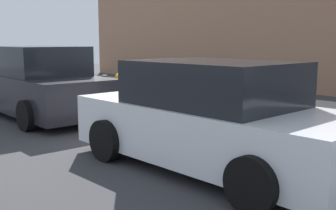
{
  "coord_description": "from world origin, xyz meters",
  "views": [
    {
      "loc": [
        -8.41,
        6.12,
        1.83
      ],
      "look_at": [
        -2.14,
        0.44,
        0.51
      ],
      "focal_mm": 44.12,
      "sensor_mm": 36.0,
      "label": 1
    }
  ],
  "objects": [
    {
      "name": "suitcase_black_3",
      "position": [
        -2.37,
        -0.73,
        0.43
      ],
      "size": [
        0.5,
        0.28,
        0.8
      ],
      "color": "black",
      "rests_on": "sidewalk_curb"
    },
    {
      "name": "suitcase_teal_4",
      "position": [
        -1.85,
        -0.82,
        0.42
      ],
      "size": [
        0.38,
        0.21,
        0.84
      ],
      "color": "#0F606B",
      "rests_on": "sidewalk_curb"
    },
    {
      "name": "suitcase_silver_1",
      "position": [
        -3.38,
        -0.81,
        0.49
      ],
      "size": [
        0.46,
        0.21,
        0.91
      ],
      "color": "#9EA0A8",
      "rests_on": "sidewalk_curb"
    },
    {
      "name": "parked_car_white_0",
      "position": [
        -4.54,
        1.76,
        0.73
      ],
      "size": [
        4.38,
        2.08,
        1.55
      ],
      "color": "silver",
      "rests_on": "ground_plane"
    },
    {
      "name": "suitcase_red_5",
      "position": [
        -1.35,
        -0.77,
        0.42
      ],
      "size": [
        0.48,
        0.2,
        0.78
      ],
      "color": "red",
      "rests_on": "sidewalk_curb"
    },
    {
      "name": "ground_plane",
      "position": [
        0.0,
        0.0,
        0.0
      ],
      "size": [
        40.0,
        40.0,
        0.0
      ],
      "primitive_type": "plane",
      "color": "#333335"
    },
    {
      "name": "suitcase_navy_2",
      "position": [
        -2.89,
        -0.68,
        0.52
      ],
      "size": [
        0.39,
        0.26,
        1.0
      ],
      "color": "navy",
      "rests_on": "sidewalk_curb"
    },
    {
      "name": "parked_car_charcoal_1",
      "position": [
        1.07,
        1.76,
        0.79
      ],
      "size": [
        4.62,
        2.1,
        1.7
      ],
      "color": "black",
      "rests_on": "ground_plane"
    },
    {
      "name": "suitcase_olive_6",
      "position": [
        -0.85,
        -0.68,
        0.4
      ],
      "size": [
        0.36,
        0.22,
        0.73
      ],
      "color": "#59601E",
      "rests_on": "sidewalk_curb"
    },
    {
      "name": "fire_hydrant",
      "position": [
        1.25,
        -0.74,
        0.55
      ],
      "size": [
        0.39,
        0.21,
        0.78
      ],
      "color": "#D89E0C",
      "rests_on": "sidewalk_curb"
    },
    {
      "name": "sidewalk_curb",
      "position": [
        0.0,
        -2.5,
        0.07
      ],
      "size": [
        18.0,
        5.0,
        0.14
      ],
      "primitive_type": "cube",
      "color": "gray",
      "rests_on": "ground_plane"
    },
    {
      "name": "suitcase_maroon_0",
      "position": [
        -3.94,
        -0.68,
        0.42
      ],
      "size": [
        0.5,
        0.22,
        0.77
      ],
      "color": "maroon",
      "rests_on": "sidewalk_curb"
    },
    {
      "name": "suitcase_silver_8",
      "position": [
        0.15,
        -0.74,
        0.42
      ],
      "size": [
        0.44,
        0.26,
        0.61
      ],
      "color": "#9EA0A8",
      "rests_on": "sidewalk_curb"
    },
    {
      "name": "suitcase_navy_9",
      "position": [
        0.62,
        -0.68,
        0.48
      ],
      "size": [
        0.36,
        0.26,
        0.91
      ],
      "color": "navy",
      "rests_on": "sidewalk_curb"
    },
    {
      "name": "suitcase_maroon_7",
      "position": [
        -0.37,
        -0.71,
        0.4
      ],
      "size": [
        0.45,
        0.24,
        0.58
      ],
      "color": "maroon",
      "rests_on": "sidewalk_curb"
    },
    {
      "name": "bollard_post",
      "position": [
        1.75,
        -0.59,
        0.49
      ],
      "size": [
        0.17,
        0.17,
        0.7
      ],
      "primitive_type": "cylinder",
      "color": "#333338",
      "rests_on": "sidewalk_curb"
    }
  ]
}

